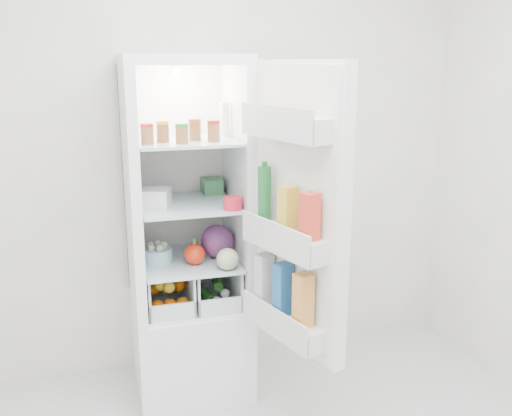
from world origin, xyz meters
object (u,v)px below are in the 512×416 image
object	(u,v)px
mushroom_bowl	(157,255)
red_cabbage	(217,241)
fridge_door	(295,218)
refrigerator	(187,270)

from	to	relation	value
mushroom_bowl	red_cabbage	bearing A→B (deg)	-1.70
red_cabbage	fridge_door	xyz separation A→B (m)	(0.23, -0.56, 0.26)
mushroom_bowl	fridge_door	distance (m)	0.85
red_cabbage	fridge_door	bearing A→B (deg)	-67.22
red_cabbage	fridge_door	distance (m)	0.65
refrigerator	red_cabbage	size ratio (longest dim) A/B	10.17
fridge_door	mushroom_bowl	bearing A→B (deg)	27.49
red_cabbage	mushroom_bowl	distance (m)	0.32
refrigerator	red_cabbage	xyz separation A→B (m)	(0.15, -0.07, 0.17)
refrigerator	red_cabbage	world-z (taller)	refrigerator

